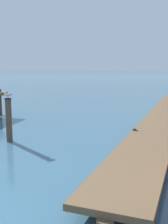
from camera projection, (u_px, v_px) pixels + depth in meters
The scene contains 3 objects.
floating_dock at pixel (164, 116), 16.36m from camera, with size 2.61×24.16×0.53m.
mooring_piling at pixel (9, 119), 11.99m from camera, with size 0.30×0.30×1.88m.
perched_seagull at pixel (8, 95), 11.82m from camera, with size 0.32×0.29×0.26m.
Camera 1 is at (5.44, -2.83, 3.19)m, focal length 45.02 mm.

